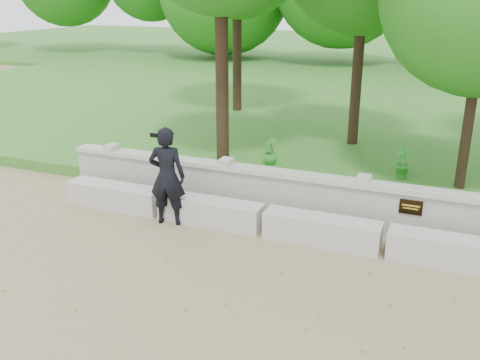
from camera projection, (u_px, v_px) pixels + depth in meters
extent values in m
plane|color=#8B7655|center=(361.00, 318.00, 6.72)|extent=(80.00, 80.00, 0.00)
cube|color=#26581B|center=(435.00, 104.00, 18.87)|extent=(40.00, 22.00, 0.25)
cube|color=#BAB8B0|center=(115.00, 196.00, 10.11)|extent=(1.90, 0.45, 0.45)
cube|color=#BAB8B0|center=(210.00, 212.00, 9.39)|extent=(1.90, 0.45, 0.45)
cube|color=#BAB8B0|center=(321.00, 230.00, 8.66)|extent=(1.90, 0.45, 0.45)
cube|color=#BAB8B0|center=(453.00, 252.00, 7.94)|extent=(1.90, 0.45, 0.45)
cube|color=#AFADA5|center=(392.00, 213.00, 8.85)|extent=(12.50, 0.25, 0.82)
cube|color=#BAB8B0|center=(394.00, 188.00, 8.70)|extent=(12.50, 0.35, 0.08)
cube|color=black|center=(411.00, 207.00, 8.55)|extent=(0.36, 0.02, 0.24)
imported|color=black|center=(167.00, 176.00, 9.21)|extent=(0.71, 0.54, 1.75)
cube|color=black|center=(154.00, 135.00, 8.63)|extent=(0.14, 0.05, 0.07)
cylinder|color=#382619|center=(237.00, 44.00, 16.64)|extent=(0.28, 0.28, 4.18)
cylinder|color=#382619|center=(222.00, 66.00, 11.52)|extent=(0.29, 0.29, 4.24)
cylinder|color=#382619|center=(358.00, 67.00, 12.90)|extent=(0.26, 0.26, 3.81)
cylinder|color=#382619|center=(470.00, 114.00, 10.01)|extent=(0.20, 0.20, 2.92)
imported|color=#328F30|center=(201.00, 168.00, 10.83)|extent=(0.31, 0.33, 0.51)
imported|color=#328F30|center=(402.00, 162.00, 10.91)|extent=(0.44, 0.47, 0.67)
imported|color=#328F30|center=(270.00, 151.00, 11.81)|extent=(0.45, 0.45, 0.60)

